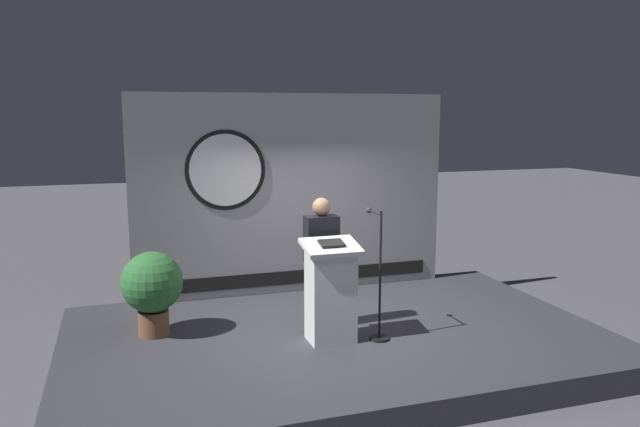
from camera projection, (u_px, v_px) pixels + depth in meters
name	position (u px, v px, depth m)	size (l,w,h in m)	color
ground_plane	(336.00, 355.00, 7.55)	(40.00, 40.00, 0.00)	#4C4C51
stage_platform	(336.00, 343.00, 7.52)	(6.40, 4.00, 0.30)	#333338
banner_display	(292.00, 195.00, 8.98)	(4.65, 0.12, 2.90)	#9E9EA3
podium	(331.00, 292.00, 7.12)	(0.64, 0.50, 1.20)	silver
speaker_person	(321.00, 262.00, 7.54)	(0.40, 0.26, 1.62)	black
microphone_stand	(378.00, 294.00, 7.20)	(0.24, 0.52, 1.53)	black
potted_plant	(152.00, 286.00, 7.30)	(0.73, 0.73, 1.01)	brown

